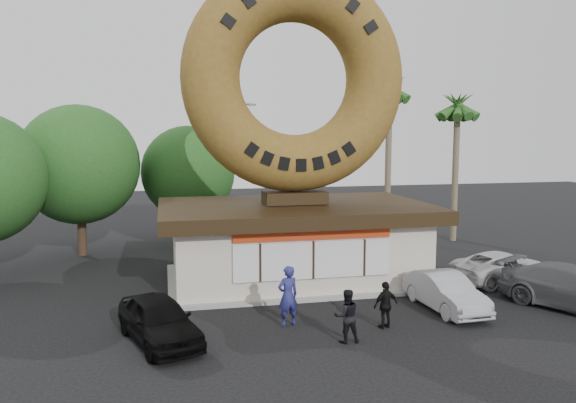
% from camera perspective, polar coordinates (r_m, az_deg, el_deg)
% --- Properties ---
extents(ground, '(90.00, 90.00, 0.00)m').
position_cam_1_polar(ground, '(18.70, 4.93, -12.58)').
color(ground, black).
rests_on(ground, ground).
extents(donut_shop, '(11.20, 7.20, 3.80)m').
position_cam_1_polar(donut_shop, '(23.82, 0.66, -3.84)').
color(donut_shop, beige).
rests_on(donut_shop, ground).
extents(giant_donut, '(9.25, 2.36, 9.25)m').
position_cam_1_polar(giant_donut, '(23.50, 0.68, 12.32)').
color(giant_donut, brown).
rests_on(giant_donut, donut_shop).
extents(tree_west, '(6.00, 6.00, 7.65)m').
position_cam_1_polar(tree_west, '(30.12, -20.47, 3.52)').
color(tree_west, '#473321').
rests_on(tree_west, ground).
extents(tree_mid, '(5.20, 5.20, 6.63)m').
position_cam_1_polar(tree_mid, '(31.90, -10.09, 2.91)').
color(tree_mid, '#473321').
rests_on(tree_mid, ground).
extents(palm_near, '(2.60, 2.60, 9.75)m').
position_cam_1_polar(palm_near, '(33.42, 10.29, 10.63)').
color(palm_near, '#726651').
rests_on(palm_near, ground).
extents(palm_far, '(2.60, 2.60, 8.75)m').
position_cam_1_polar(palm_far, '(33.55, 16.85, 8.84)').
color(palm_far, '#726651').
rests_on(palm_far, ground).
extents(street_lamp, '(2.11, 0.20, 8.00)m').
position_cam_1_polar(street_lamp, '(33.02, -6.45, 3.92)').
color(street_lamp, '#59595E').
rests_on(street_lamp, ground).
extents(person_left, '(0.83, 0.65, 1.99)m').
position_cam_1_polar(person_left, '(18.46, -0.01, -9.56)').
color(person_left, navy).
rests_on(person_left, ground).
extents(person_center, '(0.80, 0.62, 1.63)m').
position_cam_1_polar(person_center, '(17.21, 5.97, -11.48)').
color(person_center, black).
rests_on(person_center, ground).
extents(person_right, '(0.96, 0.59, 1.53)m').
position_cam_1_polar(person_right, '(18.57, 9.89, -10.31)').
color(person_right, black).
rests_on(person_right, ground).
extents(car_black, '(2.90, 4.40, 1.39)m').
position_cam_1_polar(car_black, '(17.56, -12.96, -11.65)').
color(car_black, black).
rests_on(car_black, ground).
extents(car_silver, '(1.61, 4.02, 1.30)m').
position_cam_1_polar(car_silver, '(20.90, 15.69, -8.82)').
color(car_silver, '#9E9FA3').
rests_on(car_silver, ground).
extents(car_grey, '(4.40, 5.63, 1.52)m').
position_cam_1_polar(car_grey, '(22.58, 27.22, -7.87)').
color(car_grey, '#545659').
rests_on(car_grey, ground).
extents(car_white, '(4.89, 2.96, 1.27)m').
position_cam_1_polar(car_white, '(25.43, 21.04, -6.23)').
color(car_white, silver).
rests_on(car_white, ground).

